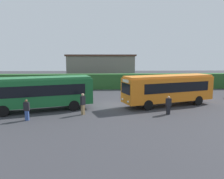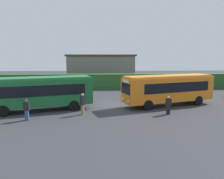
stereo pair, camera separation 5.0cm
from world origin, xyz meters
The scene contains 10 objects.
ground_plane centered at (0.00, 0.00, 0.00)m, with size 112.07×112.07×0.00m, color #38383D.
bus_green centered at (-7.00, -2.00, 1.84)m, with size 10.05×5.27×3.20m.
bus_orange centered at (5.81, -0.34, 1.83)m, with size 10.02×5.31×3.17m.
person_left centered at (-8.50, 1.07, 1.00)m, with size 0.40×0.28×1.87m.
person_center centered at (-7.14, -5.13, 0.90)m, with size 0.43×0.26×1.71m.
person_right centered at (-2.79, -3.60, 1.02)m, with size 0.47×0.47×1.91m.
person_far centered at (4.77, -3.84, 0.86)m, with size 0.48×0.29×1.65m.
hedge_row centered at (0.00, 11.88, 1.19)m, with size 68.04×1.72×2.37m, color #2B5F2B.
depot_building centered at (-1.28, 18.61, 2.74)m, with size 12.41×6.66×5.45m.
traffic_cone centered at (1.75, 5.36, 0.30)m, with size 0.36×0.36×0.60m, color orange.
Camera 2 is at (-1.05, -22.31, 5.09)m, focal length 34.71 mm.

